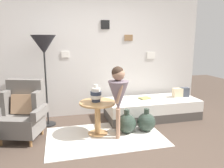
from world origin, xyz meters
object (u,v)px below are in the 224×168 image
object	(u,v)px
side_table	(98,111)
demijohn_far	(146,122)
daybed	(152,108)
person_child	(118,93)
floor_lamp	(44,47)
book_on_daybed	(145,98)
demijohn_near	(127,123)
vase_striped	(96,95)
armchair	(23,113)

from	to	relation	value
side_table	demijohn_far	size ratio (longest dim) A/B	1.49
daybed	person_child	distance (m)	1.34
side_table	floor_lamp	world-z (taller)	floor_lamp
side_table	book_on_daybed	distance (m)	1.27
book_on_daybed	demijohn_near	distance (m)	0.94
daybed	side_table	world-z (taller)	side_table
daybed	demijohn_far	world-z (taller)	demijohn_far
side_table	vase_striped	distance (m)	0.29
vase_striped	book_on_daybed	world-z (taller)	vase_striped
armchair	demijohn_near	distance (m)	1.76
daybed	floor_lamp	distance (m)	2.47
daybed	person_child	world-z (taller)	person_child
armchair	person_child	distance (m)	1.60
floor_lamp	book_on_daybed	distance (m)	2.24
side_table	demijohn_far	bearing A→B (deg)	-5.44
floor_lamp	demijohn_far	xyz separation A→B (m)	(1.72, -0.74, -1.31)
daybed	person_child	xyz separation A→B (m)	(-0.95, -0.75, 0.58)
floor_lamp	person_child	size ratio (longest dim) A/B	1.41
side_table	daybed	bearing A→B (deg)	23.06
side_table	book_on_daybed	size ratio (longest dim) A/B	2.81
armchair	daybed	xyz separation A→B (m)	(2.47, 0.38, -0.24)
daybed	person_child	bearing A→B (deg)	-141.52
daybed	floor_lamp	world-z (taller)	floor_lamp
floor_lamp	demijohn_far	distance (m)	2.28
armchair	book_on_daybed	world-z (taller)	armchair
side_table	floor_lamp	bearing A→B (deg)	142.50
armchair	floor_lamp	bearing A→B (deg)	53.52
vase_striped	side_table	bearing A→B (deg)	-37.72
daybed	side_table	bearing A→B (deg)	-156.94
side_table	person_child	bearing A→B (deg)	-36.17
armchair	floor_lamp	world-z (taller)	floor_lamp
vase_striped	book_on_daybed	xyz separation A→B (m)	(1.13, 0.59, -0.29)
armchair	book_on_daybed	distance (m)	2.37
demijohn_near	demijohn_far	bearing A→B (deg)	-2.12
armchair	demijohn_far	bearing A→B (deg)	-6.49
book_on_daybed	daybed	bearing A→B (deg)	-26.14
person_child	demijohn_near	bearing A→B (deg)	37.59
floor_lamp	person_child	bearing A→B (deg)	-37.15
armchair	person_child	world-z (taller)	person_child
demijohn_near	floor_lamp	bearing A→B (deg)	151.90
armchair	book_on_daybed	size ratio (longest dim) A/B	4.41
demijohn_far	side_table	bearing A→B (deg)	174.56
vase_striped	floor_lamp	distance (m)	1.30
vase_striped	demijohn_near	xyz separation A→B (m)	(0.52, -0.09, -0.53)
side_table	demijohn_near	distance (m)	0.56
armchair	person_child	size ratio (longest dim) A/B	0.80
floor_lamp	person_child	world-z (taller)	floor_lamp
vase_striped	person_child	bearing A→B (deg)	-36.27
book_on_daybed	floor_lamp	bearing A→B (deg)	178.51
armchair	book_on_daybed	xyz separation A→B (m)	(2.33, 0.45, -0.02)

